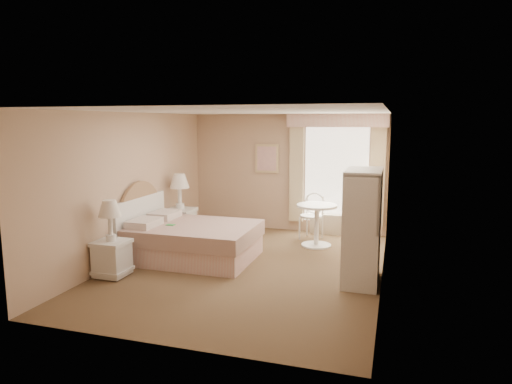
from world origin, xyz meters
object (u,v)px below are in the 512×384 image
(nightstand_near, at_px, (112,248))
(armoire, at_px, (363,236))
(cafe_chair, at_px, (313,212))
(nightstand_far, at_px, (180,215))
(round_table, at_px, (317,218))
(bed, at_px, (189,239))

(nightstand_near, distance_m, armoire, 3.77)
(cafe_chair, bearing_deg, nightstand_far, -146.01)
(round_table, xyz_separation_m, armoire, (0.97, -1.73, 0.16))
(nightstand_near, distance_m, round_table, 3.76)
(cafe_chair, bearing_deg, round_table, -57.88)
(bed, xyz_separation_m, nightstand_far, (-0.72, 1.12, 0.15))
(round_table, bearing_deg, armoire, -60.75)
(round_table, distance_m, cafe_chair, 0.60)
(nightstand_near, xyz_separation_m, cafe_chair, (2.51, 3.20, 0.10))
(nightstand_near, height_order, cafe_chair, nightstand_near)
(nightstand_far, distance_m, round_table, 2.70)
(nightstand_near, relative_size, cafe_chair, 1.26)
(nightstand_near, bearing_deg, armoire, 13.87)
(bed, relative_size, nightstand_near, 1.79)
(nightstand_far, height_order, cafe_chair, nightstand_far)
(nightstand_near, xyz_separation_m, nightstand_far, (0.00, 2.31, 0.05))
(cafe_chair, distance_m, armoire, 2.57)
(bed, distance_m, round_table, 2.44)
(cafe_chair, relative_size, armoire, 0.55)
(nightstand_near, height_order, nightstand_far, nightstand_far)
(nightstand_far, relative_size, round_table, 1.63)
(nightstand_near, bearing_deg, nightstand_far, 90.00)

